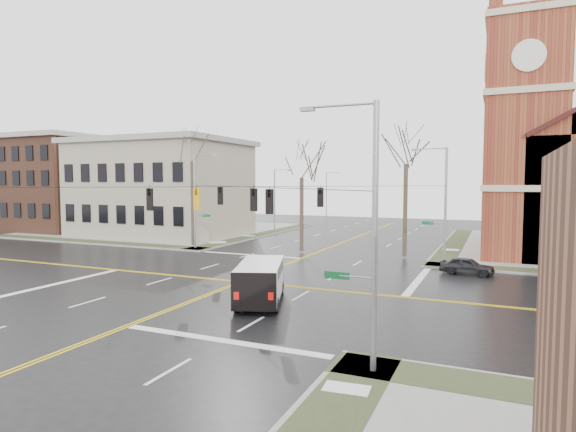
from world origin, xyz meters
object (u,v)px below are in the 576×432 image
at_px(parked_car_a, 467,266).
at_px(streetlight_north_a, 276,198).
at_px(signal_pole_se, 370,229).
at_px(signal_pole_ne, 443,202).
at_px(cargo_van, 261,278).
at_px(signal_pole_nw, 196,198).
at_px(tree_nw_near, 302,173).
at_px(streetlight_north_b, 327,194).
at_px(tree_ne, 406,158).
at_px(tree_nw_far, 192,155).

bearing_deg(parked_car_a, streetlight_north_a, 55.86).
bearing_deg(signal_pole_se, signal_pole_ne, 90.00).
distance_m(signal_pole_ne, cargo_van, 17.86).
bearing_deg(signal_pole_nw, tree_nw_near, 11.16).
distance_m(signal_pole_nw, cargo_van, 21.88).
relative_size(signal_pole_ne, streetlight_north_a, 1.12).
relative_size(signal_pole_ne, streetlight_north_b, 1.12).
bearing_deg(tree_ne, streetlight_north_b, 118.89).
bearing_deg(streetlight_north_a, signal_pole_se, -60.91).
bearing_deg(signal_pole_nw, streetlight_north_b, 88.95).
xyz_separation_m(streetlight_north_b, tree_nw_far, (-2.22, -34.85, 4.67)).
height_order(tree_nw_far, tree_ne, tree_nw_far).
bearing_deg(parked_car_a, signal_pole_ne, 38.75).
bearing_deg(cargo_van, signal_pole_se, -63.82).
xyz_separation_m(streetlight_north_a, streetlight_north_b, (0.00, 20.00, 0.00)).
distance_m(signal_pole_nw, tree_ne, 19.82).
distance_m(streetlight_north_a, tree_nw_near, 17.54).
relative_size(streetlight_north_a, tree_nw_far, 0.63).
distance_m(signal_pole_se, cargo_van, 11.32).
distance_m(signal_pole_ne, parked_car_a, 5.63).
bearing_deg(tree_ne, cargo_van, -103.57).
height_order(cargo_van, tree_nw_near, tree_nw_near).
bearing_deg(streetlight_north_a, streetlight_north_b, 90.00).
xyz_separation_m(signal_pole_ne, tree_nw_far, (-24.19, 1.65, 4.19)).
xyz_separation_m(signal_pole_se, parked_car_a, (2.00, 20.01, -4.33)).
bearing_deg(signal_pole_ne, parked_car_a, -56.21).
bearing_deg(tree_ne, parked_car_a, -47.01).
height_order(streetlight_north_b, tree_nw_near, tree_nw_near).
xyz_separation_m(signal_pole_ne, signal_pole_se, (0.00, -23.00, 0.00)).
xyz_separation_m(parked_car_a, tree_nw_far, (-26.19, 4.63, 8.52)).
relative_size(streetlight_north_b, parked_car_a, 2.20).
xyz_separation_m(tree_nw_far, tree_ne, (20.84, 1.10, -0.60)).
bearing_deg(tree_ne, signal_pole_nw, -171.89).
relative_size(signal_pole_nw, parked_car_a, 2.47).
bearing_deg(streetlight_north_b, parked_car_a, -58.74).
distance_m(cargo_van, tree_nw_near, 19.24).
relative_size(signal_pole_ne, tree_nw_far, 0.71).
height_order(signal_pole_nw, tree_nw_near, tree_nw_near).
height_order(parked_car_a, tree_nw_far, tree_nw_far).
bearing_deg(streetlight_north_a, parked_car_a, -39.10).
xyz_separation_m(signal_pole_se, tree_nw_far, (-24.19, 24.65, 4.19)).
height_order(streetlight_north_a, tree_ne, tree_ne).
xyz_separation_m(signal_pole_se, tree_ne, (-3.35, 25.75, 3.59)).
height_order(streetlight_north_b, parked_car_a, streetlight_north_b).
distance_m(tree_nw_far, tree_ne, 20.88).
distance_m(signal_pole_ne, signal_pole_nw, 22.64).
height_order(streetlight_north_a, parked_car_a, streetlight_north_a).
xyz_separation_m(signal_pole_se, streetlight_north_b, (-21.97, 59.50, -0.48)).
height_order(signal_pole_ne, streetlight_north_a, signal_pole_ne).
relative_size(signal_pole_se, cargo_van, 1.48).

